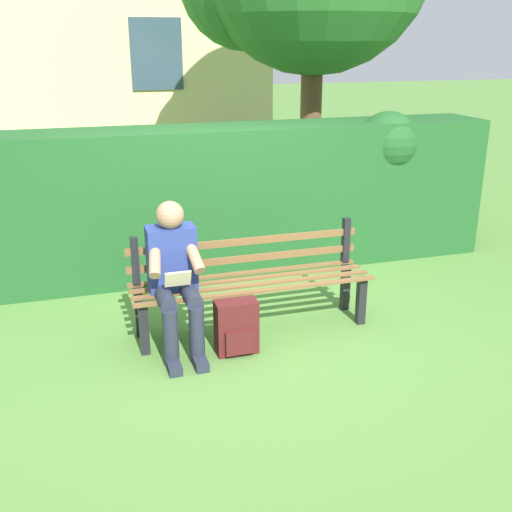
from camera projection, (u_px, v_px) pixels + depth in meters
ground at (253, 329)px, 5.21m from camera, size 60.00×60.00×0.00m
park_bench at (250, 280)px, 5.12m from camera, size 2.03×0.48×0.86m
person_seated at (175, 273)px, 4.73m from camera, size 0.44×0.73×1.18m
hedge_backdrop at (244, 195)px, 6.44m from camera, size 5.44×0.82×1.63m
backpack at (236, 328)px, 4.76m from camera, size 0.33×0.24×0.44m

